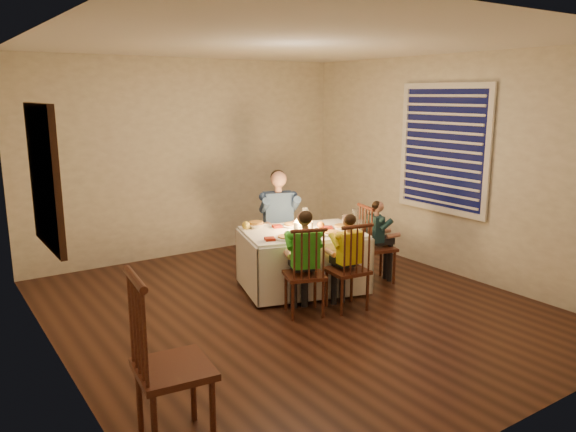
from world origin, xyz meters
TOP-DOWN VIEW (x-y plane):
  - ground at (0.00, 0.00)m, footprint 5.00×5.00m
  - wall_left at (-2.25, 0.00)m, footprint 0.02×5.00m
  - wall_right at (2.25, 0.00)m, footprint 0.02×5.00m
  - wall_back at (0.00, 2.50)m, footprint 4.50×0.02m
  - ceiling at (0.00, 0.00)m, footprint 5.00×5.00m
  - dining_table at (0.40, 0.44)m, footprint 1.50×1.25m
  - chair_adult at (0.54, 1.13)m, footprint 0.47×0.46m
  - chair_near_left at (-0.01, -0.17)m, footprint 0.48×0.47m
  - chair_near_right at (0.43, -0.29)m, footprint 0.41×0.40m
  - chair_end at (1.27, 0.17)m, footprint 0.44×0.45m
  - adult at (0.54, 1.13)m, footprint 0.57×0.55m
  - child_green at (-0.01, -0.17)m, footprint 0.43×0.42m
  - child_yellow at (0.43, -0.29)m, footprint 0.34×0.32m
  - child_teal at (1.27, 0.17)m, footprint 0.32×0.34m
  - setting_adult at (0.42, 0.68)m, footprint 0.32×0.32m
  - setting_green at (0.06, 0.25)m, footprint 0.32×0.32m
  - setting_yellow at (0.57, 0.13)m, footprint 0.32×0.32m
  - setting_teal at (0.85, 0.30)m, footprint 0.32×0.32m
  - candle_left at (0.32, 0.46)m, footprint 0.06×0.06m
  - candle_right at (0.49, 0.41)m, footprint 0.06×0.06m
  - squash at (-0.08, 0.85)m, footprint 0.09×0.09m
  - orange_fruit at (0.63, 0.42)m, footprint 0.08×0.08m
  - serving_bowl at (0.05, 0.85)m, footprint 0.21×0.21m
  - wall_mirror at (-2.22, 0.30)m, footprint 0.06×0.95m
  - window_blinds at (2.21, 0.10)m, footprint 0.07×1.34m

SIDE VIEW (x-z plane):
  - ground at x=0.00m, z-range 0.00..0.00m
  - chair_adult at x=0.54m, z-range -0.46..0.46m
  - chair_near_left at x=-0.01m, z-range -0.46..0.46m
  - chair_near_right at x=0.43m, z-range -0.46..0.46m
  - chair_end at x=1.27m, z-range -0.46..0.46m
  - adult at x=0.54m, z-range -0.63..0.63m
  - child_green at x=-0.01m, z-range -0.53..0.53m
  - child_yellow at x=0.43m, z-range -0.49..0.49m
  - child_teal at x=1.27m, z-range -0.48..0.48m
  - dining_table at x=0.40m, z-range 0.16..0.80m
  - setting_adult at x=0.42m, z-range 0.67..0.69m
  - setting_green at x=0.06m, z-range 0.67..0.69m
  - setting_yellow at x=0.57m, z-range 0.67..0.69m
  - setting_teal at x=0.85m, z-range 0.67..0.69m
  - serving_bowl at x=0.05m, z-range 0.67..0.72m
  - orange_fruit at x=0.63m, z-range 0.67..0.75m
  - squash at x=-0.08m, z-range 0.67..0.76m
  - candle_left at x=0.32m, z-range 0.67..0.77m
  - candle_right at x=0.49m, z-range 0.67..0.77m
  - wall_left at x=-2.25m, z-range 0.00..2.60m
  - wall_right at x=2.25m, z-range 0.00..2.60m
  - wall_back at x=0.00m, z-range 0.00..2.60m
  - wall_mirror at x=-2.22m, z-range 0.92..2.08m
  - window_blinds at x=2.21m, z-range 0.73..2.27m
  - ceiling at x=0.00m, z-range 2.60..2.60m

